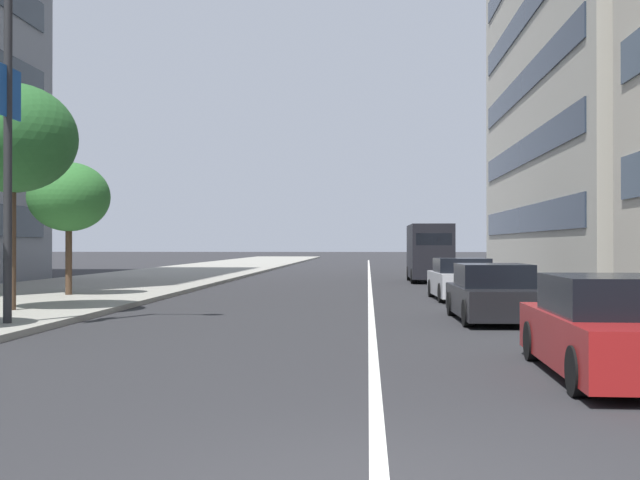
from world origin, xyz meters
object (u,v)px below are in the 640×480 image
object	(u,v)px
car_approaching_light	(612,330)
street_lamp_with_banners	(20,86)
delivery_van_ahead	(430,252)
street_tree_by_lamp_post	(69,197)
car_far_down_avenue	(493,295)
street_tree_near_plaza_corner	(12,138)
car_mid_block_traffic	(462,280)

from	to	relation	value
car_approaching_light	street_lamp_with_banners	bearing A→B (deg)	64.24
delivery_van_ahead	street_tree_by_lamp_post	size ratio (longest dim) A/B	1.14
car_far_down_avenue	street_tree_near_plaza_corner	xyz separation A→B (m)	(0.74, 12.20, 3.95)
car_far_down_avenue	street_tree_by_lamp_post	size ratio (longest dim) A/B	0.99
street_lamp_with_banners	street_tree_by_lamp_post	size ratio (longest dim) A/B	1.92
car_mid_block_traffic	street_tree_by_lamp_post	distance (m)	13.49
car_approaching_light	street_tree_near_plaza_corner	size ratio (longest dim) A/B	0.80
car_mid_block_traffic	street_lamp_with_banners	size ratio (longest dim) A/B	0.50
car_far_down_avenue	street_tree_by_lamp_post	xyz separation A→B (m)	(7.07, 13.08, 2.81)
car_far_down_avenue	street_tree_near_plaza_corner	world-z (taller)	street_tree_near_plaza_corner
delivery_van_ahead	street_tree_by_lamp_post	distance (m)	18.73
car_mid_block_traffic	street_tree_by_lamp_post	size ratio (longest dim) A/B	0.97
car_approaching_light	street_tree_by_lamp_post	world-z (taller)	street_tree_by_lamp_post
car_mid_block_traffic	street_tree_near_plaza_corner	xyz separation A→B (m)	(-6.80, 12.31, 3.93)
car_approaching_light	street_tree_near_plaza_corner	distance (m)	15.93
car_mid_block_traffic	street_tree_by_lamp_post	bearing A→B (deg)	90.00
car_approaching_light	car_far_down_avenue	xyz separation A→B (m)	(8.23, 0.37, -0.02)
car_approaching_light	delivery_van_ahead	bearing A→B (deg)	2.01
delivery_van_ahead	street_tree_near_plaza_corner	size ratio (longest dim) A/B	0.87
delivery_van_ahead	car_approaching_light	bearing A→B (deg)	-179.59
delivery_van_ahead	street_tree_near_plaza_corner	distance (m)	23.29
car_approaching_light	car_mid_block_traffic	distance (m)	15.78
car_far_down_avenue	street_lamp_with_banners	bearing A→B (deg)	103.37
car_approaching_light	street_lamp_with_banners	xyz separation A→B (m)	(5.55, 10.85, 4.59)
car_mid_block_traffic	street_tree_near_plaza_corner	bearing A→B (deg)	116.87
street_lamp_with_banners	street_tree_by_lamp_post	bearing A→B (deg)	14.86
street_tree_by_lamp_post	street_tree_near_plaza_corner	bearing A→B (deg)	-172.10
car_far_down_avenue	car_mid_block_traffic	size ratio (longest dim) A/B	1.03
delivery_van_ahead	street_tree_near_plaza_corner	bearing A→B (deg)	147.75
street_tree_by_lamp_post	delivery_van_ahead	bearing A→B (deg)	-44.66
car_mid_block_traffic	street_tree_near_plaza_corner	distance (m)	14.61
car_mid_block_traffic	street_lamp_with_banners	xyz separation A→B (m)	(-10.23, 10.60, 4.60)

